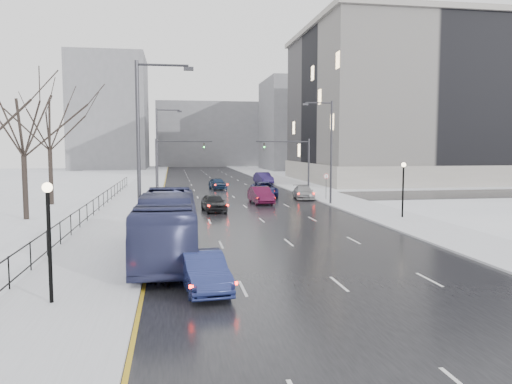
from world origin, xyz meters
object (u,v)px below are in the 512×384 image
lamppost_r_mid (403,182)px  bus (167,225)px  sedan_center_far (218,183)px  mast_signal_right (299,160)px  tree_park_d (27,221)px  lamppost_l (49,225)px  streetlight_r_mid (329,147)px  sedan_right_distant (263,178)px  sedan_right_far (304,192)px  sedan_right_cross (264,189)px  streetlight_l_far (159,147)px  mast_signal_left (166,161)px  sedan_right_near (261,195)px  sedan_center_near (214,203)px  streetlight_l_near (143,148)px  no_uturn_sign (326,179)px  tree_park_e (52,206)px  sedan_left_near (203,271)px

lamppost_r_mid → bus: 21.08m
sedan_center_far → mast_signal_right: bearing=-61.9°
tree_park_d → lamppost_l: size_ratio=2.92×
tree_park_d → streetlight_r_mid: bearing=13.0°
tree_park_d → sedan_right_distant: (24.63, 33.67, 0.90)m
sedan_right_far → sedan_center_far: size_ratio=1.09×
tree_park_d → sedan_right_cross: 26.10m
streetlight_l_far → sedan_center_far: bearing=44.8°
mast_signal_left → bus: bearing=-89.4°
lamppost_l → sedan_right_near: bearing=66.9°
sedan_center_near → sedan_center_far: size_ratio=1.00×
streetlight_r_mid → sedan_right_far: (-0.97, 5.64, -4.87)m
streetlight_l_far → sedan_center_near: (4.96, -15.07, -4.82)m
streetlight_l_near → sedan_right_near: 24.84m
lamppost_l → bus: size_ratio=0.36×
no_uturn_sign → sedan_right_distant: (-2.37, 23.67, -1.40)m
sedan_right_cross → sedan_center_far: sedan_right_cross is taller
tree_park_e → sedan_right_far: tree_park_e is taller
streetlight_r_mid → bus: (-15.17, -20.91, -3.92)m
sedan_right_near → streetlight_l_near: bearing=-118.0°
streetlight_l_far → lamppost_r_mid: (19.17, -22.00, -2.67)m
lamppost_l → sedan_right_near: size_ratio=0.87×
mast_signal_right → bus: 32.35m
sedan_right_cross → mast_signal_left: bearing=-172.3°
bus → sedan_right_far: bus is taller
streetlight_l_near → sedan_left_near: streetlight_l_near is taller
sedan_right_cross → sedan_right_far: size_ratio=1.18×
streetlight_l_far → sedan_center_far: 11.37m
sedan_left_near → bus: bearing=97.3°
tree_park_e → mast_signal_left: (10.87, 4.00, 4.11)m
sedan_center_near → mast_signal_left: bearing=104.6°
lamppost_l → no_uturn_sign: bearing=57.7°
sedan_right_distant → streetlight_l_near: bearing=-113.6°
sedan_right_near → lamppost_l: bearing=-116.7°
tree_park_e → streetlight_l_near: 26.61m
lamppost_l → sedan_right_cross: 39.85m
streetlight_r_mid → lamppost_r_mid: size_ratio=2.34×
streetlight_l_far → bus: size_ratio=0.84×
lamppost_r_mid → sedan_left_near: 23.72m
tree_park_d → streetlight_l_near: size_ratio=1.25×
tree_park_d → bus: bearing=-54.1°
streetlight_l_near → no_uturn_sign: size_ratio=3.70×
streetlight_r_mid → no_uturn_sign: streetlight_r_mid is taller
streetlight_r_mid → mast_signal_right: 8.18m
sedan_center_near → sedan_left_near: bearing=-101.4°
tree_park_e → mast_signal_left: bearing=20.2°
tree_park_d → bus: tree_park_d is taller
sedan_right_near → sedan_center_near: bearing=-137.6°
mast_signal_right → bus: (-14.33, -28.91, -2.41)m
sedan_center_far → sedan_right_distant: 11.40m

